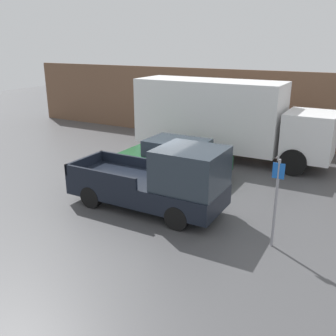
{
  "coord_description": "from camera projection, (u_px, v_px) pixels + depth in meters",
  "views": [
    {
      "loc": [
        6.33,
        -10.39,
        5.12
      ],
      "look_at": [
        0.54,
        0.02,
        1.1
      ],
      "focal_mm": 40.0,
      "sensor_mm": 36.0,
      "label": 1
    }
  ],
  "objects": [
    {
      "name": "delivery_truck",
      "position": [
        223.0,
        117.0,
        17.03
      ],
      "size": [
        8.86,
        2.38,
        3.5
      ],
      "color": "white",
      "rests_on": "ground"
    },
    {
      "name": "parking_sign",
      "position": [
        276.0,
        199.0,
        9.49
      ],
      "size": [
        0.3,
        0.07,
        2.4
      ],
      "color": "gray",
      "rests_on": "ground"
    },
    {
      "name": "pickup_truck",
      "position": [
        161.0,
        182.0,
        11.64
      ],
      "size": [
        5.07,
        1.94,
        2.21
      ],
      "color": "black",
      "rests_on": "ground"
    },
    {
      "name": "ground_plane",
      "position": [
        154.0,
        195.0,
        13.16
      ],
      "size": [
        60.0,
        60.0,
        0.0
      ],
      "primitive_type": "plane",
      "color": "#4C4C4F"
    },
    {
      "name": "building_wall",
      "position": [
        239.0,
        106.0,
        19.77
      ],
      "size": [
        28.0,
        0.15,
        3.79
      ],
      "color": "brown",
      "rests_on": "ground"
    },
    {
      "name": "car",
      "position": [
        175.0,
        157.0,
        14.9
      ],
      "size": [
        4.27,
        1.94,
        1.49
      ],
      "color": "#1E592D",
      "rests_on": "ground"
    }
  ]
}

